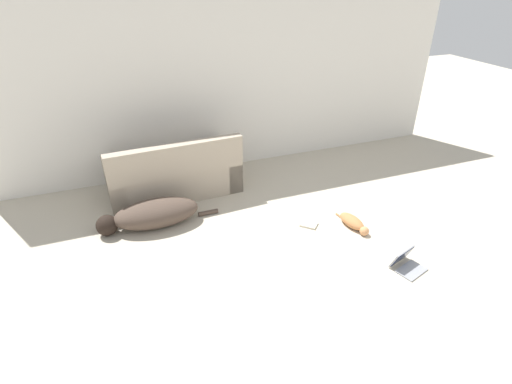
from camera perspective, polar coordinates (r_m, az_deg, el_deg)
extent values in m
plane|color=#BCB29E|center=(3.63, 20.00, -23.83)|extent=(20.00, 20.00, 0.00)
cube|color=silver|center=(6.10, -3.32, 15.53)|extent=(7.07, 0.06, 2.64)
cube|color=tan|center=(5.71, -11.66, 1.95)|extent=(1.81, 0.90, 0.42)
cube|color=tan|center=(5.22, -11.24, 4.48)|extent=(1.77, 0.24, 0.43)
cube|color=tan|center=(5.86, -4.28, 4.04)|extent=(0.25, 0.81, 0.56)
cube|color=tan|center=(5.60, -19.50, 0.99)|extent=(0.25, 0.81, 0.56)
ellipsoid|color=#4C3D33|center=(5.05, -14.03, -2.95)|extent=(1.03, 0.47, 0.33)
sphere|color=black|center=(5.06, -20.52, -4.48)|extent=(0.26, 0.26, 0.25)
cylinder|color=#4C3D33|center=(5.20, -6.84, -2.93)|extent=(0.26, 0.06, 0.06)
ellipsoid|color=#BC7A47|center=(5.07, 13.53, -4.08)|extent=(0.23, 0.41, 0.13)
sphere|color=tan|center=(4.95, 15.22, -5.41)|extent=(0.13, 0.13, 0.11)
cylinder|color=#BC7A47|center=(5.24, 11.73, -3.30)|extent=(0.04, 0.10, 0.02)
cube|color=gray|center=(4.60, 21.31, -10.40)|extent=(0.35, 0.29, 0.02)
cube|color=gray|center=(4.58, 20.10, -8.60)|extent=(0.32, 0.18, 0.20)
cube|color=#0F1938|center=(4.58, 20.20, -8.66)|extent=(0.29, 0.16, 0.17)
cube|color=beige|center=(5.01, 7.56, -4.60)|extent=(0.25, 0.25, 0.02)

